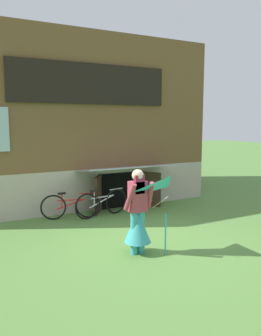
{
  "coord_description": "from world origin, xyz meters",
  "views": [
    {
      "loc": [
        -3.58,
        -6.08,
        2.57
      ],
      "look_at": [
        0.18,
        1.02,
        1.47
      ],
      "focal_mm": 36.7,
      "sensor_mm": 36.0,
      "label": 1
    }
  ],
  "objects_px": {
    "bicycle_silver": "(102,203)",
    "bicycle_red": "(71,206)",
    "person": "(138,219)",
    "kite": "(171,194)"
  },
  "relations": [
    {
      "from": "person",
      "to": "bicycle_red",
      "type": "bearing_deg",
      "value": 119.93
    },
    {
      "from": "kite",
      "to": "bicycle_silver",
      "type": "height_order",
      "value": "kite"
    },
    {
      "from": "person",
      "to": "bicycle_silver",
      "type": "relative_size",
      "value": 1.02
    },
    {
      "from": "kite",
      "to": "bicycle_red",
      "type": "height_order",
      "value": "kite"
    },
    {
      "from": "bicycle_silver",
      "to": "kite",
      "type": "bearing_deg",
      "value": -100.44
    },
    {
      "from": "person",
      "to": "kite",
      "type": "xyz_separation_m",
      "value": [
        0.41,
        -0.51,
        0.53
      ]
    },
    {
      "from": "bicycle_silver",
      "to": "bicycle_red",
      "type": "xyz_separation_m",
      "value": [
        -0.83,
        0.15,
        -0.01
      ]
    },
    {
      "from": "bicycle_silver",
      "to": "bicycle_red",
      "type": "height_order",
      "value": "bicycle_silver"
    },
    {
      "from": "bicycle_silver",
      "to": "bicycle_red",
      "type": "relative_size",
      "value": 1.06
    },
    {
      "from": "person",
      "to": "kite",
      "type": "distance_m",
      "value": 0.84
    }
  ]
}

